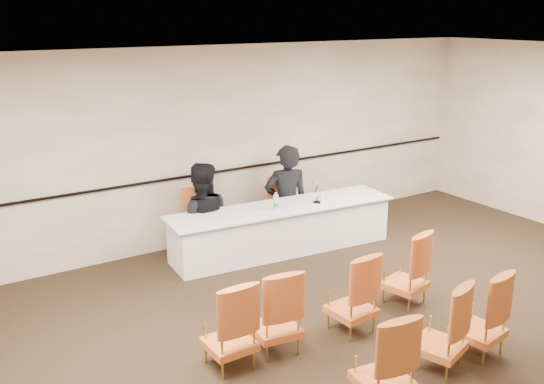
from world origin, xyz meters
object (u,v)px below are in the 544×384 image
(panel_table, at_px, (282,229))
(aud_chair_back_left, at_px, (384,358))
(aud_chair_back_mid, at_px, (440,326))
(aud_chair_extra, at_px, (229,324))
(aud_chair_back_right, at_px, (480,312))
(panelist_second_chair, at_px, (201,221))
(drinking_glass, at_px, (289,205))
(coffee_cup, at_px, (321,198))
(panelist_main_chair, at_px, (286,207))
(panelist_main, at_px, (286,205))
(aud_chair_front_left, at_px, (275,310))
(aud_chair_front_mid, at_px, (352,292))
(panelist_second, at_px, (201,224))
(microphone, at_px, (317,193))
(water_bottle, at_px, (276,201))
(aud_chair_front_right, at_px, (406,267))

(panel_table, xyz_separation_m, aud_chair_back_left, (-1.30, -3.60, 0.13))
(aud_chair_back_mid, xyz_separation_m, aud_chair_extra, (-1.74, 1.17, 0.00))
(aud_chair_back_mid, height_order, aud_chair_back_right, same)
(panelist_second_chair, relative_size, drinking_glass, 9.50)
(aud_chair_back_left, bearing_deg, coffee_cup, 68.26)
(aud_chair_back_mid, bearing_deg, panelist_main_chair, 60.06)
(panelist_main, distance_m, panelist_main_chair, 0.04)
(drinking_glass, relative_size, aud_chair_front_left, 0.11)
(panelist_second_chair, bearing_deg, panelist_main_chair, 0.00)
(panel_table, xyz_separation_m, aud_chair_front_mid, (-0.67, -2.40, 0.13))
(aud_chair_front_left, xyz_separation_m, aud_chair_front_mid, (0.94, -0.11, 0.00))
(panelist_second_chair, distance_m, drinking_glass, 1.33)
(panel_table, relative_size, panelist_second, 1.85)
(panelist_second, distance_m, aud_chair_extra, 3.13)
(drinking_glass, bearing_deg, aud_chair_extra, -135.44)
(panelist_main, relative_size, aud_chair_back_right, 2.06)
(panelist_second, xyz_separation_m, aud_chair_front_left, (-0.58, -2.92, 0.05))
(aud_chair_back_mid, bearing_deg, panelist_second, 80.31)
(microphone, relative_size, aud_chair_back_right, 0.33)
(aud_chair_front_left, relative_size, aud_chair_back_right, 1.00)
(panelist_main, height_order, microphone, panelist_main)
(aud_chair_front_mid, xyz_separation_m, aud_chair_extra, (-1.50, 0.11, 0.00))
(aud_chair_front_mid, bearing_deg, panelist_main, 65.81)
(coffee_cup, height_order, aud_chair_extra, aud_chair_extra)
(panelist_second, xyz_separation_m, drinking_glass, (1.08, -0.74, 0.32))
(water_bottle, height_order, aud_chair_back_right, water_bottle)
(panelist_main, relative_size, aud_chair_extra, 2.06)
(aud_chair_front_right, bearing_deg, aud_chair_back_right, -111.84)
(panelist_second_chair, distance_m, aud_chair_back_mid, 4.13)
(panelist_second_chair, height_order, water_bottle, water_bottle)
(panelist_main, height_order, aud_chair_back_left, panelist_main)
(water_bottle, distance_m, coffee_cup, 0.78)
(water_bottle, bearing_deg, coffee_cup, -4.65)
(aud_chair_front_left, relative_size, aud_chair_front_right, 1.00)
(aud_chair_front_right, height_order, aud_chair_back_right, same)
(panelist_main_chair, distance_m, aud_chair_front_right, 2.74)
(panelist_second_chair, bearing_deg, panel_table, -26.13)
(aud_chair_back_mid, bearing_deg, microphone, 55.85)
(panel_table, relative_size, microphone, 11.23)
(panelist_main, xyz_separation_m, aud_chair_back_mid, (-0.83, -3.96, -0.04))
(panelist_main_chair, distance_m, aud_chair_extra, 3.79)
(panel_table, bearing_deg, aud_chair_front_right, -76.91)
(aud_chair_extra, bearing_deg, panelist_main, 46.77)
(panelist_main_chair, xyz_separation_m, aud_chair_back_mid, (-0.83, -3.96, 0.00))
(water_bottle, bearing_deg, aud_chair_front_left, -123.14)
(panelist_second_chair, relative_size, aud_chair_back_left, 1.00)
(panelist_second_chair, bearing_deg, drinking_glass, -29.17)
(panel_table, distance_m, aud_chair_front_left, 2.81)
(panelist_second, xyz_separation_m, aud_chair_back_mid, (0.60, -4.09, 0.05))
(aud_chair_front_left, height_order, aud_chair_extra, same)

